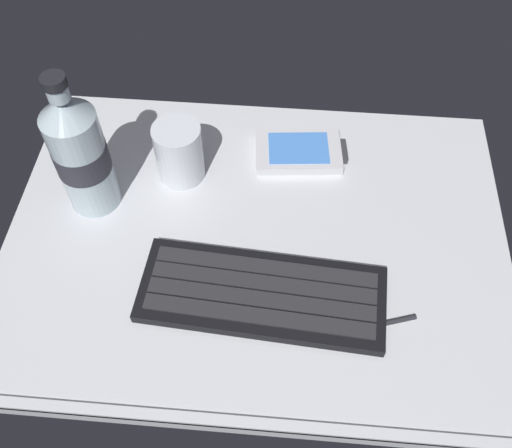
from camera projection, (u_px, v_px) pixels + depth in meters
The scene contains 6 objects.
ground_plane at pixel (256, 243), 74.13cm from camera, with size 64.00×48.00×2.80cm.
keyboard at pixel (262, 294), 67.84cm from camera, with size 29.66×12.88×1.70cm.
handheld_device at pixel (299, 151), 81.06cm from camera, with size 13.28×8.71×1.50cm.
juice_cup at pixel (179, 154), 76.53cm from camera, with size 6.40×6.40×8.50cm.
water_bottle at pixel (80, 153), 69.76cm from camera, with size 6.73×6.73×20.80cm.
stylus_pen at pixel (378, 324), 66.12cm from camera, with size 0.70×0.70×9.50cm, color #26262B.
Camera 1 is at (3.40, -40.89, 60.96)cm, focal length 40.29 mm.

